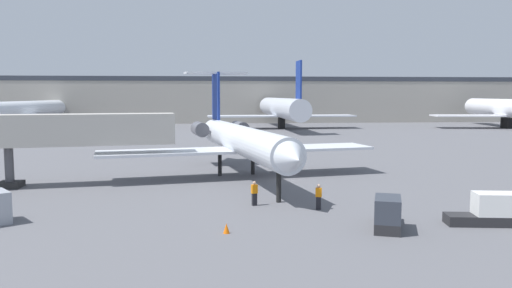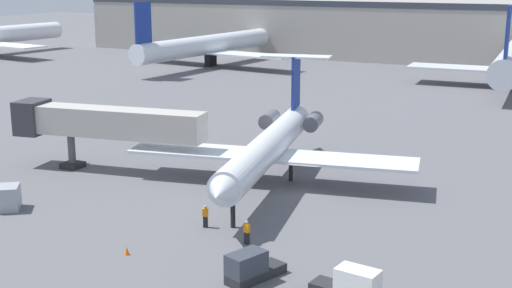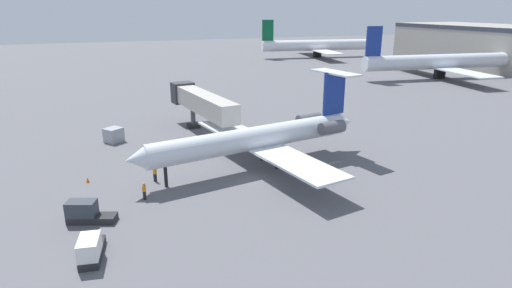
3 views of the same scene
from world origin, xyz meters
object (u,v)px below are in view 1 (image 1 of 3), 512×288
at_px(baggage_tug_trailing, 489,211).
at_px(parked_airliner_east_mid, 508,109).
at_px(baggage_tug_lead, 388,215).
at_px(parked_airliner_west_mid, 21,110).
at_px(regional_jet, 239,138).
at_px(ground_crew_marshaller, 319,197).
at_px(parked_airliner_centre, 282,108).
at_px(jet_bridge, 46,131).
at_px(traffic_cone_near, 226,228).
at_px(ground_crew_loader, 254,193).

relative_size(baggage_tug_trailing, parked_airliner_east_mid, 0.11).
height_order(baggage_tug_lead, parked_airliner_west_mid, parked_airliner_west_mid).
height_order(regional_jet, ground_crew_marshaller, regional_jet).
height_order(baggage_tug_trailing, parked_airliner_west_mid, parked_airliner_west_mid).
height_order(parked_airliner_west_mid, parked_airliner_centre, parked_airliner_centre).
height_order(jet_bridge, ground_crew_marshaller, jet_bridge).
bearing_deg(baggage_tug_lead, traffic_cone_near, 179.71).
bearing_deg(parked_airliner_west_mid, baggage_tug_trailing, -56.18).
xyz_separation_m(traffic_cone_near, parked_airliner_centre, (15.24, 81.72, 4.19)).
bearing_deg(ground_crew_marshaller, baggage_tug_lead, -61.36).
xyz_separation_m(parked_airliner_centre, parked_airliner_east_mid, (50.20, -3.81, -0.11)).
bearing_deg(parked_airliner_west_mid, parked_airliner_east_mid, -3.24).
xyz_separation_m(regional_jet, baggage_tug_lead, (7.20, -18.74, -2.70)).
height_order(jet_bridge, baggage_tug_trailing, jet_bridge).
xyz_separation_m(jet_bridge, traffic_cone_near, (14.17, -15.47, -4.30)).
relative_size(ground_crew_marshaller, parked_airliner_centre, 0.04).
distance_m(traffic_cone_near, parked_airliner_centre, 83.24).
xyz_separation_m(ground_crew_loader, parked_airliner_centre, (13.07, 75.09, 3.61)).
distance_m(regional_jet, jet_bridge, 16.40).
height_order(baggage_tug_trailing, parked_airliner_east_mid, parked_airliner_east_mid).
distance_m(baggage_tug_lead, parked_airliner_centre, 82.08).
height_order(regional_jet, traffic_cone_near, regional_jet).
height_order(traffic_cone_near, parked_airliner_centre, parked_airliner_centre).
relative_size(jet_bridge, parked_airliner_centre, 0.48).
height_order(jet_bridge, ground_crew_loader, jet_bridge).
xyz_separation_m(traffic_cone_near, parked_airliner_east_mid, (65.44, 77.91, 4.08)).
relative_size(ground_crew_loader, parked_airliner_centre, 0.04).
bearing_deg(parked_airliner_east_mid, ground_crew_marshaller, -129.09).
distance_m(ground_crew_marshaller, ground_crew_loader, 4.40).
bearing_deg(parked_airliner_centre, traffic_cone_near, -100.56).
distance_m(baggage_tug_lead, parked_airliner_west_mid, 97.68).
bearing_deg(baggage_tug_lead, parked_airliner_centre, 85.69).
bearing_deg(parked_airliner_centre, baggage_tug_trailing, -89.95).
height_order(regional_jet, jet_bridge, regional_jet).
bearing_deg(jet_bridge, parked_airliner_east_mid, 38.11).
relative_size(ground_crew_marshaller, baggage_tug_trailing, 0.41).
distance_m(baggage_tug_trailing, parked_airliner_centre, 81.54).
xyz_separation_m(baggage_tug_trailing, parked_airliner_centre, (-0.07, 81.46, 3.63)).
bearing_deg(baggage_tug_trailing, parked_airliner_centre, 90.05).
relative_size(ground_crew_loader, parked_airliner_west_mid, 0.04).
bearing_deg(parked_airliner_west_mid, traffic_cone_near, -64.10).
xyz_separation_m(regional_jet, parked_airliner_centre, (13.36, 63.03, 0.92)).
xyz_separation_m(regional_jet, ground_crew_marshaller, (4.41, -13.62, -2.69)).
distance_m(ground_crew_marshaller, baggage_tug_lead, 5.84).
xyz_separation_m(jet_bridge, parked_airliner_east_mid, (79.61, 62.44, -0.23)).
relative_size(regional_jet, ground_crew_marshaller, 17.08).
bearing_deg(baggage_tug_trailing, ground_crew_marshaller, 151.92).
xyz_separation_m(traffic_cone_near, parked_airliner_west_mid, (-40.74, 83.91, 3.87)).
height_order(jet_bridge, parked_airliner_centre, parked_airliner_centre).
height_order(baggage_tug_lead, baggage_tug_trailing, same).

